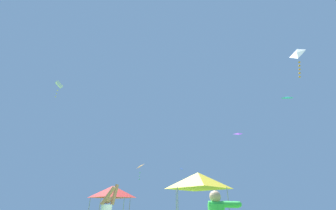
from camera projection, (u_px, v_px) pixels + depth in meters
canopy_tent_yellow at (198, 181)px, 14.68m from camera, size 3.50×3.50×3.74m
canopy_tent_red at (112, 192)px, 17.10m from camera, size 2.91×2.91×3.11m
kite_cyan_delta at (287, 97)px, 22.12m from camera, size 1.28×1.26×0.54m
kite_orange_diamond at (140, 167)px, 26.12m from camera, size 1.04×0.92×1.94m
kite_blue_delta at (182, 169)px, 32.24m from camera, size 0.97×1.01×0.49m
kite_white_box at (59, 85)px, 31.63m from camera, size 1.21×1.05×2.61m
kite_purple_diamond at (238, 133)px, 17.66m from camera, size 0.74×0.93×0.45m
kite_white_diamond at (297, 55)px, 13.84m from camera, size 1.00×1.01×2.32m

